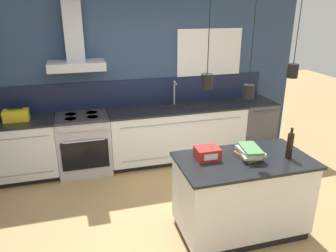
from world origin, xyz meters
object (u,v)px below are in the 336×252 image
(book_stack, at_px, (249,152))
(yellow_toolbox, at_px, (16,115))
(oven_range, at_px, (84,143))
(red_supply_box, at_px, (207,153))
(dishwasher, at_px, (253,126))
(bottle_on_island, at_px, (290,145))

(book_stack, xyz_separation_m, yellow_toolbox, (-2.59, 1.97, 0.01))
(oven_range, height_order, red_supply_box, red_supply_box)
(red_supply_box, bearing_deg, yellow_toolbox, 139.00)
(book_stack, height_order, yellow_toolbox, yellow_toolbox)
(oven_range, relative_size, dishwasher, 1.00)
(oven_range, relative_size, bottle_on_island, 2.64)
(bottle_on_island, bearing_deg, oven_range, 135.35)
(bottle_on_island, bearing_deg, red_supply_box, 165.64)
(oven_range, xyz_separation_m, red_supply_box, (1.25, -1.86, 0.52))
(dishwasher, distance_m, yellow_toolbox, 3.83)
(oven_range, height_order, dishwasher, same)
(oven_range, distance_m, dishwasher, 2.90)
(dishwasher, bearing_deg, book_stack, -121.48)
(red_supply_box, height_order, yellow_toolbox, yellow_toolbox)
(dishwasher, relative_size, bottle_on_island, 2.64)
(dishwasher, relative_size, red_supply_box, 3.63)
(oven_range, distance_m, bottle_on_island, 3.02)
(bottle_on_island, xyz_separation_m, yellow_toolbox, (-3.00, 2.08, -0.07))
(dishwasher, distance_m, book_stack, 2.36)
(dishwasher, height_order, yellow_toolbox, yellow_toolbox)
(dishwasher, relative_size, book_stack, 2.51)
(bottle_on_island, height_order, book_stack, bottle_on_island)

